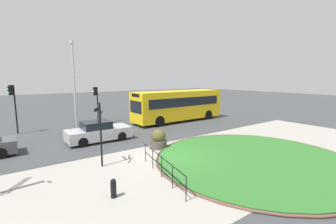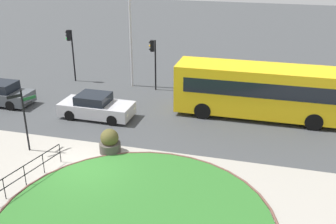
% 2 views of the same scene
% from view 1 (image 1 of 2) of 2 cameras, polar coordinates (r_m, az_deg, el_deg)
% --- Properties ---
extents(ground, '(120.00, 120.00, 0.00)m').
position_cam_1_polar(ground, '(13.47, 0.43, -11.08)').
color(ground, '#3D3F42').
extents(sidewalk_paving, '(32.00, 8.59, 0.02)m').
position_cam_1_polar(sidewalk_paving, '(12.22, 5.32, -13.16)').
color(sidewalk_paving, '#9E998E').
rests_on(sidewalk_paving, ground).
extents(grass_island, '(10.52, 10.52, 0.10)m').
position_cam_1_polar(grass_island, '(13.91, 20.25, -10.76)').
color(grass_island, '#2D6B28').
rests_on(grass_island, ground).
extents(grass_kerb_ring, '(10.83, 10.83, 0.11)m').
position_cam_1_polar(grass_kerb_ring, '(13.90, 20.25, -10.75)').
color(grass_kerb_ring, brown).
rests_on(grass_kerb_ring, ground).
extents(signpost_directional, '(0.81, 1.18, 3.31)m').
position_cam_1_polar(signpost_directional, '(12.13, -16.21, -3.99)').
color(signpost_directional, black).
rests_on(signpost_directional, ground).
extents(bollard_foreground, '(0.22, 0.22, 0.76)m').
position_cam_1_polar(bollard_foreground, '(9.45, -13.21, -17.66)').
color(bollard_foreground, black).
rests_on(bollard_foreground, ground).
extents(railing_grass_edge, '(0.94, 4.47, 0.99)m').
position_cam_1_polar(railing_grass_edge, '(10.73, -1.55, -12.68)').
color(railing_grass_edge, black).
rests_on(railing_grass_edge, ground).
extents(bus_yellow, '(9.92, 2.67, 3.12)m').
position_cam_1_polar(bus_yellow, '(24.00, 2.53, 1.75)').
color(bus_yellow, yellow).
rests_on(bus_yellow, ground).
extents(car_far_lane, '(4.41, 1.98, 1.45)m').
position_cam_1_polar(car_far_lane, '(17.31, -16.67, -4.68)').
color(car_far_lane, '#B7B7BC').
rests_on(car_far_lane, ground).
extents(traffic_light_near, '(0.48, 0.32, 3.90)m').
position_cam_1_polar(traffic_light_near, '(22.01, -33.74, 2.77)').
color(traffic_light_near, black).
rests_on(traffic_light_near, ground).
extents(traffic_light_far, '(0.48, 0.32, 3.59)m').
position_cam_1_polar(traffic_light_far, '(22.92, -17.19, 3.47)').
color(traffic_light_far, black).
rests_on(traffic_light_far, ground).
extents(lamppost_tall, '(0.32, 0.32, 7.70)m').
position_cam_1_polar(lamppost_tall, '(22.75, -21.98, 6.98)').
color(lamppost_tall, '#B7B7BC').
rests_on(lamppost_tall, ground).
extents(planter_near_signpost, '(1.07, 1.07, 1.27)m').
position_cam_1_polar(planter_near_signpost, '(14.99, -2.32, -6.75)').
color(planter_near_signpost, '#47423D').
rests_on(planter_near_signpost, ground).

